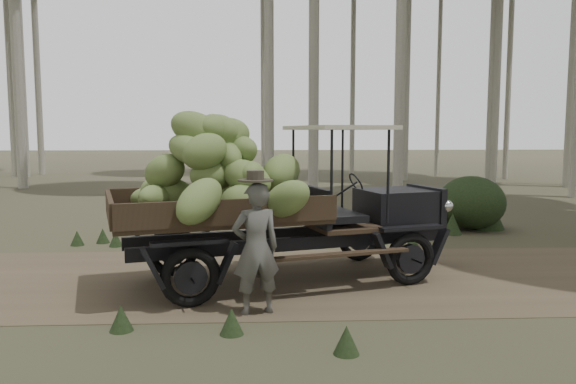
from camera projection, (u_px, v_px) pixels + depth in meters
name	position (u px, v px, depth m)	size (l,w,h in m)	color
ground	(162.00, 280.00, 8.54)	(120.00, 120.00, 0.00)	#473D2B
dirt_track	(162.00, 279.00, 8.53)	(70.00, 4.00, 0.01)	brown
banana_truck	(252.00, 186.00, 8.10)	(5.32, 3.31, 2.64)	black
farmer	(256.00, 247.00, 6.86)	(0.68, 0.54, 1.78)	#4E4D48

